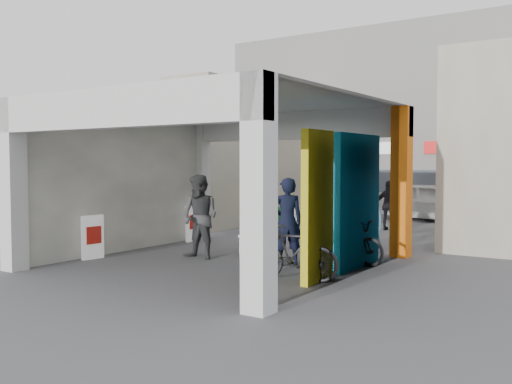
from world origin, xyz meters
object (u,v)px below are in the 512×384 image
Objects in this scene: man_back_turned at (200,217)px; produce_stand at (280,220)px; man_with_dog at (287,221)px; white_van at (436,202)px; bicycle_front at (346,241)px; border_collie at (246,246)px; cafe_set at (311,221)px; bicycle_rear at (293,253)px; man_elderly at (368,217)px; man_crates at (389,206)px.

produce_stand is at bearing 104.23° from man_back_turned.
man_with_dog is 0.44× the size of white_van.
man_with_dog is at bearing 135.19° from bicycle_front.
man_with_dog reaches higher than border_collie.
border_collie is (2.34, -5.38, -0.01)m from produce_stand.
produce_stand is 0.59× the size of bicycle_front.
bicycle_rear reaches higher than cafe_set.
produce_stand is at bearing 153.65° from man_elderly.
border_collie is at bearing 42.39° from bicycle_rear.
border_collie is at bearing -122.10° from man_elderly.
produce_stand is at bearing -177.83° from cafe_set.
border_collie is 7.00m from man_crates.
man_with_dog is 1.38m from bicycle_front.
man_elderly reaches higher than white_van.
man_elderly is 1.85m from bicycle_front.
bicycle_rear is at bearing 84.34° from man_with_dog.
bicycle_front reaches higher than border_collie.
man_with_dog is at bearing 2.28° from border_collie.
man_elderly is 1.06× the size of man_crates.
man_crates reaches higher than white_van.
man_elderly is at bearing 47.80° from man_back_turned.
man_with_dog is 0.97× the size of man_back_turned.
produce_stand is 6.62m from bicycle_front.
border_collie is (1.21, -5.43, -0.04)m from cafe_set.
white_van is at bearing 77.84° from produce_stand.
man_with_dog reaches higher than produce_stand.
man_back_turned reaches higher than border_collie.
border_collie is at bearing 42.05° from man_back_turned.
produce_stand is at bearing 21.80° from bicycle_rear.
border_collie is 0.42× the size of man_crates.
bicycle_front is (3.45, -4.82, 0.17)m from cafe_set.
white_van is (-0.98, 9.99, 0.25)m from bicycle_front.
man_elderly is at bearing -11.89° from produce_stand.
produce_stand is 0.62× the size of bicycle_rear.
bicycle_front is (0.23, -1.79, -0.38)m from man_elderly.
man_crates is (3.19, 1.55, 0.53)m from produce_stand.
white_van reaches higher than border_collie.
bicycle_rear is at bearing -17.40° from man_back_turned.
border_collie is 0.39× the size of bicycle_rear.
produce_stand is 0.56× the size of man_back_turned.
man_back_turned is at bearing 61.56° from bicycle_rear.
cafe_set is 0.80× the size of bicycle_front.
man_crates reaches higher than cafe_set.
cafe_set is at bearing 93.85° from man_back_turned.
man_elderly is (3.23, -3.03, 0.54)m from cafe_set.
man_crates is at bearing 17.58° from bicycle_front.
cafe_set is 1.36× the size of produce_stand.
bicycle_rear is at bearing -64.13° from cafe_set.
man_crates is at bearing -176.73° from white_van.
man_elderly is at bearing 101.65° from man_crates.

